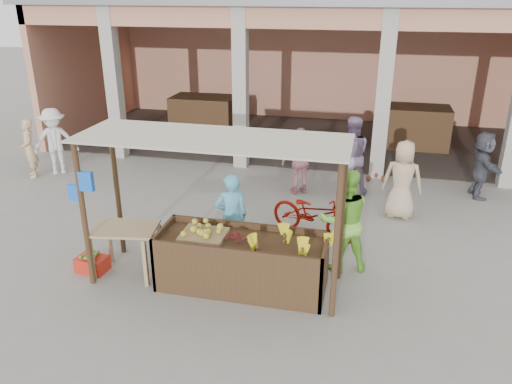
% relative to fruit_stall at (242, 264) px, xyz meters
% --- Properties ---
extents(ground, '(60.00, 60.00, 0.00)m').
position_rel_fruit_stall_xyz_m(ground, '(-0.50, 0.00, -0.40)').
color(ground, gray).
rests_on(ground, ground).
extents(market_building, '(14.40, 6.40, 4.20)m').
position_rel_fruit_stall_xyz_m(market_building, '(-0.45, 8.93, 2.30)').
color(market_building, tan).
rests_on(market_building, ground).
extents(fruit_stall, '(2.60, 0.95, 0.80)m').
position_rel_fruit_stall_xyz_m(fruit_stall, '(0.00, 0.00, 0.00)').
color(fruit_stall, '#49351D').
rests_on(fruit_stall, ground).
extents(stall_awning, '(4.09, 1.35, 2.39)m').
position_rel_fruit_stall_xyz_m(stall_awning, '(-0.51, 0.06, 1.58)').
color(stall_awning, '#49351D').
rests_on(stall_awning, ground).
extents(banana_heap, '(1.15, 0.63, 0.21)m').
position_rel_fruit_stall_xyz_m(banana_heap, '(0.77, -0.02, 0.50)').
color(banana_heap, yellow).
rests_on(banana_heap, fruit_stall).
extents(melon_tray, '(0.69, 0.60, 0.19)m').
position_rel_fruit_stall_xyz_m(melon_tray, '(-0.61, 0.00, 0.49)').
color(melon_tray, '#A28253').
rests_on(melon_tray, fruit_stall).
extents(berry_heap, '(0.42, 0.34, 0.13)m').
position_rel_fruit_stall_xyz_m(berry_heap, '(-0.10, 0.00, 0.47)').
color(berry_heap, maroon).
rests_on(berry_heap, fruit_stall).
extents(side_table, '(1.13, 0.85, 0.83)m').
position_rel_fruit_stall_xyz_m(side_table, '(-1.93, -0.04, 0.29)').
color(side_table, tan).
rests_on(side_table, ground).
extents(papaya_pile, '(0.75, 0.43, 0.22)m').
position_rel_fruit_stall_xyz_m(papaya_pile, '(-1.93, -0.04, 0.54)').
color(papaya_pile, '#418C2D').
rests_on(papaya_pile, side_table).
extents(red_crate, '(0.52, 0.39, 0.25)m').
position_rel_fruit_stall_xyz_m(red_crate, '(-2.54, -0.12, -0.27)').
color(red_crate, red).
rests_on(red_crate, ground).
extents(plantain_bundle, '(0.36, 0.25, 0.07)m').
position_rel_fruit_stall_xyz_m(plantain_bundle, '(-2.54, -0.12, -0.11)').
color(plantain_bundle, '#5D9937').
rests_on(plantain_bundle, red_crate).
extents(produce_sacks, '(0.81, 0.75, 0.61)m').
position_rel_fruit_stall_xyz_m(produce_sacks, '(2.00, 5.32, -0.09)').
color(produce_sacks, maroon).
rests_on(produce_sacks, ground).
extents(vendor_blue, '(0.75, 0.67, 1.65)m').
position_rel_fruit_stall_xyz_m(vendor_blue, '(-0.41, 0.87, 0.42)').
color(vendor_blue, '#5AC2E9').
rests_on(vendor_blue, ground).
extents(vendor_green, '(1.01, 0.77, 1.86)m').
position_rel_fruit_stall_xyz_m(vendor_green, '(1.47, 0.94, 0.53)').
color(vendor_green, '#7FD13F').
rests_on(vendor_green, ground).
extents(motorcycle, '(1.26, 1.93, 0.96)m').
position_rel_fruit_stall_xyz_m(motorcycle, '(0.87, 1.98, 0.08)').
color(motorcycle, '#911003').
rests_on(motorcycle, ground).
extents(shopper_a, '(1.27, 1.16, 1.80)m').
position_rel_fruit_stall_xyz_m(shopper_a, '(-5.89, 4.03, 0.50)').
color(shopper_a, white).
rests_on(shopper_a, ground).
extents(shopper_b, '(1.09, 0.90, 1.64)m').
position_rel_fruit_stall_xyz_m(shopper_b, '(0.30, 4.09, 0.42)').
color(shopper_b, tan).
rests_on(shopper_b, ground).
extents(shopper_c, '(0.93, 0.68, 1.79)m').
position_rel_fruit_stall_xyz_m(shopper_c, '(2.48, 3.28, 0.50)').
color(shopper_c, tan).
rests_on(shopper_c, ground).
extents(shopper_d, '(0.76, 1.53, 1.59)m').
position_rel_fruit_stall_xyz_m(shopper_d, '(4.24, 4.80, 0.40)').
color(shopper_d, '#474852').
rests_on(shopper_d, ground).
extents(shopper_e, '(0.69, 0.70, 1.51)m').
position_rel_fruit_stall_xyz_m(shopper_e, '(-6.37, 3.65, 0.35)').
color(shopper_e, '#E2B47E').
rests_on(shopper_e, ground).
extents(shopper_f, '(1.06, 0.75, 1.96)m').
position_rel_fruit_stall_xyz_m(shopper_f, '(1.39, 4.35, 0.58)').
color(shopper_f, '#91789F').
rests_on(shopper_f, ground).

